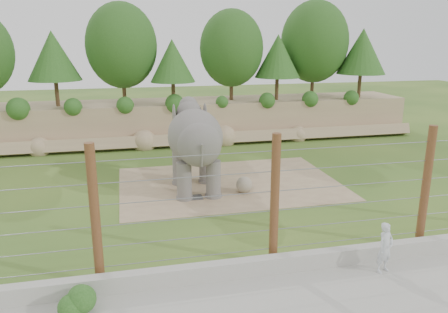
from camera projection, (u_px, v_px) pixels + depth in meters
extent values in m
plane|color=#32581F|center=(235.00, 208.00, 17.36)|extent=(90.00, 90.00, 0.00)
cube|color=#9F8264|center=(187.00, 119.00, 29.24)|extent=(30.00, 4.00, 2.50)
cube|color=#9F8264|center=(193.00, 140.00, 27.32)|extent=(30.00, 1.37, 1.07)
cylinder|color=#3F2B19|center=(57.00, 93.00, 26.50)|extent=(0.24, 0.24, 1.58)
sphere|color=#214718|center=(53.00, 57.00, 25.93)|extent=(3.60, 3.60, 3.60)
cylinder|color=#3F2B19|center=(124.00, 88.00, 27.79)|extent=(0.24, 0.24, 1.92)
sphere|color=#214718|center=(122.00, 45.00, 27.10)|extent=(4.40, 4.40, 4.40)
cylinder|color=#3F2B19|center=(173.00, 93.00, 27.38)|extent=(0.24, 0.24, 1.40)
sphere|color=#214718|center=(172.00, 62.00, 26.88)|extent=(3.20, 3.20, 3.20)
cylinder|color=#3F2B19|center=(231.00, 86.00, 29.14)|extent=(0.24, 0.24, 1.82)
sphere|color=#214718|center=(231.00, 48.00, 28.49)|extent=(4.16, 4.16, 4.16)
cylinder|color=#3F2B19|center=(277.00, 88.00, 29.27)|extent=(0.24, 0.24, 1.50)
sphere|color=#214718|center=(278.00, 57.00, 28.73)|extent=(3.44, 3.44, 3.44)
cylinder|color=#3F2B19|center=(312.00, 82.00, 30.79)|extent=(0.24, 0.24, 2.03)
sphere|color=#214718|center=(314.00, 42.00, 30.06)|extent=(4.64, 4.64, 4.64)
cylinder|color=#3F2B19|center=(359.00, 86.00, 30.37)|extent=(0.24, 0.24, 1.64)
sphere|color=#214718|center=(362.00, 53.00, 29.78)|extent=(3.76, 3.76, 3.76)
cube|color=#94795A|center=(230.00, 183.00, 20.28)|extent=(10.00, 7.00, 0.02)
cube|color=#262628|center=(191.00, 198.00, 18.39)|extent=(1.00, 0.60, 0.03)
sphere|color=gray|center=(244.00, 185.00, 18.96)|extent=(0.71, 0.71, 0.71)
cube|color=#ADACA2|center=(279.00, 264.00, 12.59)|extent=(26.00, 0.35, 0.50)
cube|color=#ADACA2|center=(306.00, 312.00, 10.78)|extent=(26.00, 4.00, 0.01)
cylinder|color=#512912|center=(95.00, 216.00, 11.51)|extent=(0.26, 0.26, 4.00)
cylinder|color=#512912|center=(275.00, 201.00, 12.60)|extent=(0.26, 0.26, 4.00)
cylinder|color=#512912|center=(426.00, 188.00, 13.69)|extent=(0.26, 0.26, 4.00)
cylinder|color=gray|center=(273.00, 248.00, 13.00)|extent=(20.00, 0.02, 0.02)
cylinder|color=gray|center=(274.00, 230.00, 12.84)|extent=(20.00, 0.02, 0.02)
cylinder|color=gray|center=(274.00, 211.00, 12.68)|extent=(20.00, 0.02, 0.02)
cylinder|color=gray|center=(275.00, 191.00, 12.52)|extent=(20.00, 0.02, 0.02)
cylinder|color=gray|center=(276.00, 171.00, 12.36)|extent=(20.00, 0.02, 0.02)
cylinder|color=gray|center=(276.00, 151.00, 12.20)|extent=(20.00, 0.02, 0.02)
sphere|color=#23501A|center=(80.00, 300.00, 10.63)|extent=(0.73, 0.73, 0.73)
imported|color=#A6ACAF|center=(385.00, 248.00, 12.47)|extent=(0.64, 0.52, 1.50)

